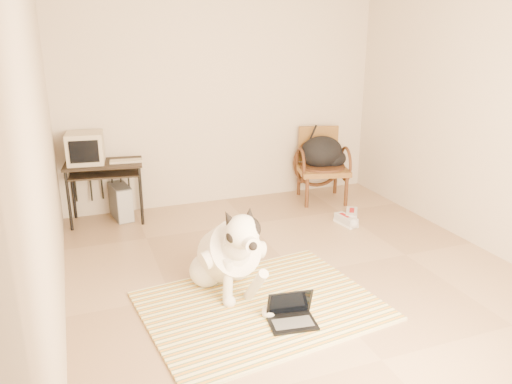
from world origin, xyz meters
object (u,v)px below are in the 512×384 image
laptop (291,315)px  rattan_chair (322,165)px  backpack (324,153)px  dog (229,255)px  pc_tower (121,202)px  computer_desk (104,171)px  crt_monitor (85,148)px

laptop → rattan_chair: (1.57, 2.54, 0.38)m
backpack → rattan_chair: bearing=163.9°
dog → backpack: (1.88, 1.90, 0.27)m
pc_tower → rattan_chair: (2.52, -0.20, 0.26)m
computer_desk → pc_tower: 0.43m
computer_desk → rattan_chair: (2.68, -0.14, -0.14)m
crt_monitor → rattan_chair: (2.85, -0.19, -0.41)m
rattan_chair → backpack: rattan_chair is taller
pc_tower → laptop: bearing=-70.9°
laptop → crt_monitor: size_ratio=0.89×
laptop → rattan_chair: size_ratio=0.41×
pc_tower → backpack: bearing=-4.5°
crt_monitor → backpack: size_ratio=0.73×
rattan_chair → dog: bearing=-134.3°
computer_desk → backpack: backpack is taller
crt_monitor → laptop: bearing=-65.0°
computer_desk → backpack: bearing=-3.1°
dog → laptop: 0.74m
pc_tower → backpack: size_ratio=0.78×
computer_desk → crt_monitor: (-0.17, 0.05, 0.27)m
pc_tower → backpack: backpack is taller
backpack → laptop: bearing=-122.2°
dog → rattan_chair: 2.67m
dog → laptop: size_ratio=3.09×
pc_tower → backpack: (2.54, -0.20, 0.41)m
laptop → backpack: backpack is taller
laptop → backpack: (1.59, 2.54, 0.53)m
computer_desk → laptop: bearing=-67.6°
laptop → computer_desk: bearing=112.4°
pc_tower → backpack: 2.59m
computer_desk → rattan_chair: rattan_chair is taller
pc_tower → computer_desk: bearing=-160.1°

